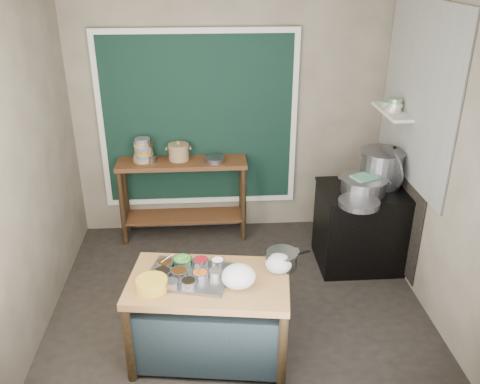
{
  "coord_description": "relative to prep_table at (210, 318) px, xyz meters",
  "views": [
    {
      "loc": [
        -0.26,
        -4.05,
        3.04
      ],
      "look_at": [
        0.04,
        0.25,
        1.03
      ],
      "focal_mm": 38.0,
      "sensor_mm": 36.0,
      "label": 1
    }
  ],
  "objects": [
    {
      "name": "tile_panel",
      "position": [
        2.01,
        1.3,
        1.48
      ],
      "size": [
        0.02,
        1.7,
        1.7
      ],
      "primitive_type": "cube",
      "color": "#B2B2AA",
      "rests_on": "right_wall"
    },
    {
      "name": "shallow_pan",
      "position": [
        1.44,
        0.94,
        0.53
      ],
      "size": [
        0.48,
        0.48,
        0.05
      ],
      "primitive_type": "cylinder",
      "rotation": [
        0.0,
        0.0,
        0.24
      ],
      "color": "gray",
      "rests_on": "stove_top"
    },
    {
      "name": "curtain_frame",
      "position": [
        -0.07,
        2.21,
        0.98
      ],
      "size": [
        2.22,
        0.03,
        2.02
      ],
      "primitive_type": null,
      "color": "beige",
      "rests_on": "back_wall"
    },
    {
      "name": "prep_table",
      "position": [
        0.0,
        0.0,
        0.0
      ],
      "size": [
        1.34,
        0.88,
        0.75
      ],
      "primitive_type": "cube",
      "rotation": [
        0.0,
        0.0,
        -0.13
      ],
      "color": "brown",
      "rests_on": "floor"
    },
    {
      "name": "floor",
      "position": [
        0.28,
        0.75,
        -0.39
      ],
      "size": [
        3.5,
        3.0,
        0.02
      ],
      "primitive_type": "cube",
      "color": "#292320",
      "rests_on": "ground"
    },
    {
      "name": "plastic_bag_a",
      "position": [
        0.23,
        -0.12,
        0.47
      ],
      "size": [
        0.26,
        0.22,
        0.19
      ],
      "primitive_type": "ellipsoid",
      "rotation": [
        0.0,
        0.0,
        0.0
      ],
      "color": "white",
      "rests_on": "prep_table"
    },
    {
      "name": "soot_patch",
      "position": [
        2.02,
        1.4,
        0.32
      ],
      "size": [
        0.01,
        1.3,
        1.3
      ],
      "primitive_type": "cube",
      "color": "black",
      "rests_on": "right_wall"
    },
    {
      "name": "yellow_basin",
      "position": [
        -0.43,
        -0.1,
        0.42
      ],
      "size": [
        0.25,
        0.25,
        0.09
      ],
      "primitive_type": "cylinder",
      "rotation": [
        0.0,
        0.0,
        0.03
      ],
      "color": "#BB8528",
      "rests_on": "prep_table"
    },
    {
      "name": "left_wall",
      "position": [
        -1.48,
        0.75,
        1.02
      ],
      "size": [
        0.02,
        3.0,
        2.8
      ],
      "primitive_type": "cube",
      "color": "gray",
      "rests_on": "floor"
    },
    {
      "name": "condiment_bowls",
      "position": [
        -0.18,
        0.06,
        0.43
      ],
      "size": [
        0.56,
        0.43,
        0.06
      ],
      "color": "gray",
      "rests_on": "condiment_tray"
    },
    {
      "name": "steamer",
      "position": [
        1.57,
        1.23,
        0.58
      ],
      "size": [
        0.61,
        0.61,
        0.16
      ],
      "primitive_type": null,
      "rotation": [
        0.0,
        0.0,
        -0.33
      ],
      "color": "gray",
      "rests_on": "stove_top"
    },
    {
      "name": "condiment_tray",
      "position": [
        -0.16,
        0.04,
        0.39
      ],
      "size": [
        0.72,
        0.59,
        0.03
      ],
      "primitive_type": "cube",
      "rotation": [
        0.0,
        0.0,
        -0.26
      ],
      "color": "gray",
      "rests_on": "prep_table"
    },
    {
      "name": "shelf_bowl_stack",
      "position": [
        1.91,
        1.57,
        1.3
      ],
      "size": [
        0.16,
        0.16,
        0.13
      ],
      "color": "silver",
      "rests_on": "wall_shelf"
    },
    {
      "name": "bowl_stack",
      "position": [
        -0.7,
        2.06,
        0.69
      ],
      "size": [
        0.23,
        0.23,
        0.26
      ],
      "color": "tan",
      "rests_on": "back_counter"
    },
    {
      "name": "shelf_bowl_green",
      "position": [
        1.91,
        1.76,
        1.26
      ],
      "size": [
        0.17,
        0.17,
        0.05
      ],
      "primitive_type": "cylinder",
      "rotation": [
        0.0,
        0.0,
        -0.43
      ],
      "color": "gray",
      "rests_on": "wall_shelf"
    },
    {
      "name": "stove_block",
      "position": [
        1.63,
        1.3,
        0.05
      ],
      "size": [
        0.9,
        0.68,
        0.85
      ],
      "primitive_type": "cube",
      "color": "black",
      "rests_on": "floor"
    },
    {
      "name": "plastic_bag_b",
      "position": [
        0.56,
        0.07,
        0.46
      ],
      "size": [
        0.23,
        0.2,
        0.16
      ],
      "primitive_type": "ellipsoid",
      "rotation": [
        0.0,
        0.0,
        -0.1
      ],
      "color": "white",
      "rests_on": "prep_table"
    },
    {
      "name": "ceramic_crock",
      "position": [
        -0.3,
        2.07,
        0.66
      ],
      "size": [
        0.24,
        0.24,
        0.16
      ],
      "primitive_type": null,
      "rotation": [
        0.0,
        0.0,
        0.0
      ],
      "color": "#836547",
      "rests_on": "back_counter"
    },
    {
      "name": "back_wall",
      "position": [
        0.28,
        2.26,
        1.02
      ],
      "size": [
        3.5,
        0.02,
        2.8
      ],
      "primitive_type": "cube",
      "color": "gray",
      "rests_on": "floor"
    },
    {
      "name": "curtain_panel",
      "position": [
        -0.07,
        2.22,
        0.98
      ],
      "size": [
        2.1,
        0.02,
        1.9
      ],
      "primitive_type": "cube",
      "color": "black",
      "rests_on": "back_wall"
    },
    {
      "name": "green_cloth",
      "position": [
        1.57,
        1.23,
        0.67
      ],
      "size": [
        0.29,
        0.26,
        0.02
      ],
      "primitive_type": "cube",
      "rotation": [
        0.0,
        0.0,
        0.41
      ],
      "color": "#4F8A6F",
      "rests_on": "steamer"
    },
    {
      "name": "utensil_cup",
      "position": [
        -0.61,
        2.03,
        0.61
      ],
      "size": [
        0.15,
        0.15,
        0.08
      ],
      "primitive_type": "cylinder",
      "rotation": [
        0.0,
        0.0,
        0.19
      ],
      "color": "gray",
      "rests_on": "back_counter"
    },
    {
      "name": "pot_lid",
      "position": [
        1.86,
        1.34,
        0.72
      ],
      "size": [
        0.21,
        0.46,
        0.44
      ],
      "primitive_type": "cylinder",
      "rotation": [
        0.0,
        1.36,
        0.23
      ],
      "color": "gray",
      "rests_on": "stove_top"
    },
    {
      "name": "wall_shelf",
      "position": [
        1.91,
        1.6,
        1.23
      ],
      "size": [
        0.22,
        0.7,
        0.03
      ],
      "primitive_type": "cube",
      "color": "beige",
      "rests_on": "right_wall"
    },
    {
      "name": "stock_pot",
      "position": [
        1.79,
        1.42,
        0.69
      ],
      "size": [
        0.49,
        0.49,
        0.36
      ],
      "primitive_type": null,
      "rotation": [
        0.0,
        0.0,
        -0.05
      ],
      "color": "gray",
      "rests_on": "stove_top"
    },
    {
      "name": "right_wall",
      "position": [
        2.04,
        0.75,
        1.02
      ],
      "size": [
        0.02,
        3.0,
        2.8
      ],
      "primitive_type": "cube",
      "color": "gray",
      "rests_on": "floor"
    },
    {
      "name": "saucepan",
      "position": [
        0.59,
        0.13,
        0.45
      ],
      "size": [
        0.33,
        0.33,
        0.14
      ],
      "primitive_type": null,
      "rotation": [
        0.0,
        0.0,
        0.37
      ],
      "color": "gray",
      "rests_on": "prep_table"
    },
    {
      "name": "back_counter",
      "position": [
        -0.27,
        2.03,
        0.1
      ],
      "size": [
        1.45,
        0.4,
        0.95
      ],
      "primitive_type": "cube",
      "color": "#592F19",
      "rests_on": "floor"
    },
    {
      "name": "stove_top",
      "position": [
        1.63,
        1.3,
        0.49
      ],
      "size": [
        0.92,
        0.69,
        0.03
      ],
      "primitive_type": "cube",
      "color": "black",
      "rests_on": "stove_block"
    },
    {
      "name": "wide_bowl",
      "position": [
        0.1,
        1.97,
        0.6
      ],
      "size": [
        0.28,
        0.28,
        0.05
      ],
      "primitive_type": "cylinder",
      "rotation": [
        0.0,
        0.0,
        0.4
      ],
      "color": "gray",
      "rests_on": "back_counter"
    }
  ]
}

